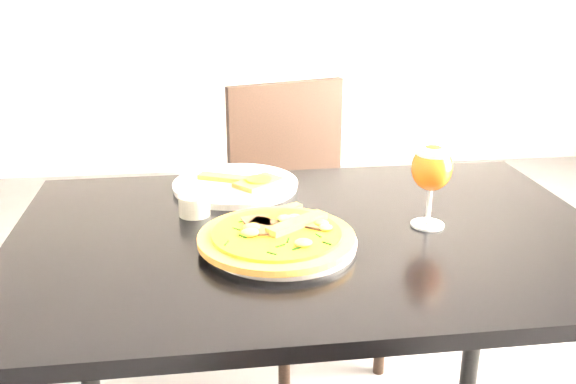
{
  "coord_description": "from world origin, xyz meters",
  "views": [
    {
      "loc": [
        -0.22,
        -0.9,
        1.27
      ],
      "look_at": [
        -0.07,
        0.29,
        0.83
      ],
      "focal_mm": 40.0,
      "sensor_mm": 36.0,
      "label": 1
    }
  ],
  "objects": [
    {
      "name": "beer_glass",
      "position": [
        0.22,
        0.27,
        0.87
      ],
      "size": [
        0.08,
        0.08,
        0.17
      ],
      "color": "silver",
      "rests_on": "dining_table"
    },
    {
      "name": "plate_second",
      "position": [
        -0.17,
        0.55,
        0.76
      ],
      "size": [
        0.31,
        0.31,
        0.02
      ],
      "primitive_type": "cylinder",
      "rotation": [
        0.0,
        0.0,
        0.03
      ],
      "color": "silver",
      "rests_on": "dining_table"
    },
    {
      "name": "pizza",
      "position": [
        -0.1,
        0.2,
        0.78
      ],
      "size": [
        0.3,
        0.3,
        0.03
      ],
      "rotation": [
        0.0,
        0.0,
        0.31
      ],
      "color": "#9A6025",
      "rests_on": "plate_main"
    },
    {
      "name": "loose_crust",
      "position": [
        -0.07,
        0.38,
        0.75
      ],
      "size": [
        0.1,
        0.07,
        0.01
      ],
      "primitive_type": "cube",
      "rotation": [
        0.0,
        0.0,
        0.53
      ],
      "color": "#9A6025",
      "rests_on": "dining_table"
    },
    {
      "name": "dining_table",
      "position": [
        -0.03,
        0.27,
        0.66
      ],
      "size": [
        1.21,
        0.81,
        0.75
      ],
      "rotation": [
        0.0,
        0.0,
        0.01
      ],
      "color": "black",
      "rests_on": "ground"
    },
    {
      "name": "crust_scraps",
      "position": [
        -0.14,
        0.53,
        0.77
      ],
      "size": [
        0.21,
        0.15,
        0.02
      ],
      "rotation": [
        0.0,
        0.0,
        0.0
      ],
      "color": "#9A6025",
      "rests_on": "plate_second"
    },
    {
      "name": "plate_main",
      "position": [
        -0.09,
        0.2,
        0.76
      ],
      "size": [
        0.34,
        0.34,
        0.02
      ],
      "primitive_type": "cylinder",
      "rotation": [
        0.0,
        0.0,
        0.22
      ],
      "color": "silver",
      "rests_on": "dining_table"
    },
    {
      "name": "sauce_cup",
      "position": [
        -0.26,
        0.39,
        0.77
      ],
      "size": [
        0.07,
        0.07,
        0.04
      ],
      "color": "#B8B8A6",
      "rests_on": "dining_table"
    },
    {
      "name": "chair_far",
      "position": [
        0.06,
        0.98,
        0.5
      ],
      "size": [
        0.52,
        0.52,
        0.9
      ],
      "rotation": [
        0.0,
        0.0,
        0.3
      ],
      "color": "black",
      "rests_on": "ground"
    }
  ]
}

